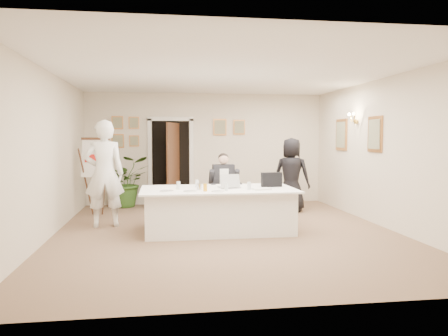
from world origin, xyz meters
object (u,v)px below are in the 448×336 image
standing_man (104,174)px  standing_woman (291,175)px  oj_glass (205,188)px  potted_palm (126,181)px  seated_man (224,186)px  paper_stack (262,189)px  laptop_bag (272,180)px  steel_jug (199,187)px  flip_chart (97,180)px  conference_table (218,210)px  laptop (229,180)px

standing_man → standing_woman: standing_man is taller
standing_woman → oj_glass: bearing=77.1°
standing_woman → potted_palm: standing_woman is taller
seated_man → paper_stack: bearing=-72.4°
laptop_bag → oj_glass: laptop_bag is taller
seated_man → laptop_bag: seated_man is taller
standing_man → laptop_bag: bearing=162.6°
paper_stack → steel_jug: bearing=174.4°
flip_chart → standing_woman: standing_woman is taller
laptop_bag → conference_table: bearing=179.4°
seated_man → laptop: bearing=-94.6°
laptop → steel_jug: 0.63m
paper_stack → oj_glass: oj_glass is taller
standing_woman → oj_glass: (-2.20, -2.28, 0.00)m
conference_table → flip_chart: (-2.39, 1.98, 0.37)m
oj_glass → steel_jug: size_ratio=1.18×
oj_glass → laptop_bag: bearing=21.5°
laptop → oj_glass: bearing=-149.3°
flip_chart → laptop_bag: 3.88m
seated_man → flip_chart: bearing=157.7°
potted_palm → oj_glass: 3.84m
laptop → laptop_bag: (0.80, 0.05, -0.01)m
seated_man → oj_glass: (-0.52, -1.41, 0.15)m
standing_woman → paper_stack: standing_woman is taller
seated_man → steel_jug: bearing=-118.6°
standing_man → standing_woman: size_ratio=1.20×
seated_man → oj_glass: seated_man is taller
seated_man → flip_chart: 2.81m
conference_table → standing_man: 2.27m
laptop_bag → potted_palm: bearing=127.1°
seated_man → laptop: size_ratio=3.68×
laptop_bag → paper_stack: bearing=-130.9°
laptop → paper_stack: 0.65m
seated_man → potted_palm: (-2.11, 2.08, -0.07)m
paper_stack → steel_jug: (-1.08, 0.11, 0.04)m
potted_palm → standing_man: bearing=-94.8°
conference_table → flip_chart: 3.13m
standing_man → potted_palm: standing_man is taller
laptop_bag → oj_glass: bearing=-165.5°
laptop_bag → steel_jug: laptop_bag is taller
standing_man → laptop: standing_man is taller
seated_man → standing_woman: 1.91m
flip_chart → laptop: (2.60, -1.91, 0.15)m
standing_woman → paper_stack: 2.51m
oj_glass → steel_jug: oj_glass is taller
seated_man → standing_man: 2.35m
potted_palm → laptop_bag: bearing=-46.0°
laptop → laptop_bag: 0.81m
standing_woman → potted_palm: 3.99m
oj_glass → conference_table: bearing=55.1°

